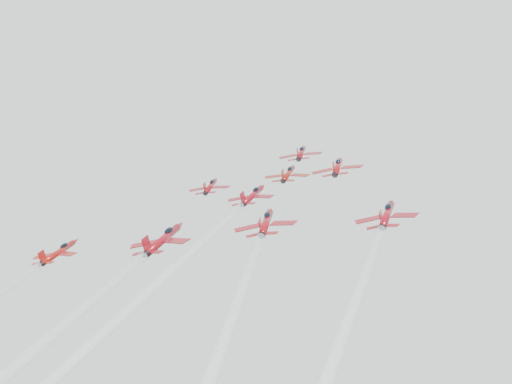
% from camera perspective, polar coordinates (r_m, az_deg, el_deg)
% --- Properties ---
extents(jet_lead, '(9.95, 12.03, 9.76)m').
position_cam_1_polar(jet_lead, '(144.24, 4.04, 3.49)').
color(jet_lead, maroon).
extents(jet_row2_left, '(8.63, 10.44, 8.47)m').
position_cam_1_polar(jet_row2_left, '(131.18, -4.06, 0.53)').
color(jet_row2_left, maroon).
extents(jet_row2_center, '(9.18, 11.10, 9.01)m').
position_cam_1_polar(jet_row2_center, '(127.95, 2.88, 1.66)').
color(jet_row2_center, maroon).
extents(jet_row2_right, '(10.17, 12.30, 9.97)m').
position_cam_1_polar(jet_row2_right, '(126.07, 7.27, 2.26)').
color(jet_row2_right, '#A70F11').
extents(jet_center, '(9.05, 77.44, 62.97)m').
position_cam_1_polar(jet_center, '(78.99, -8.48, -10.09)').
color(jet_center, maroon).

